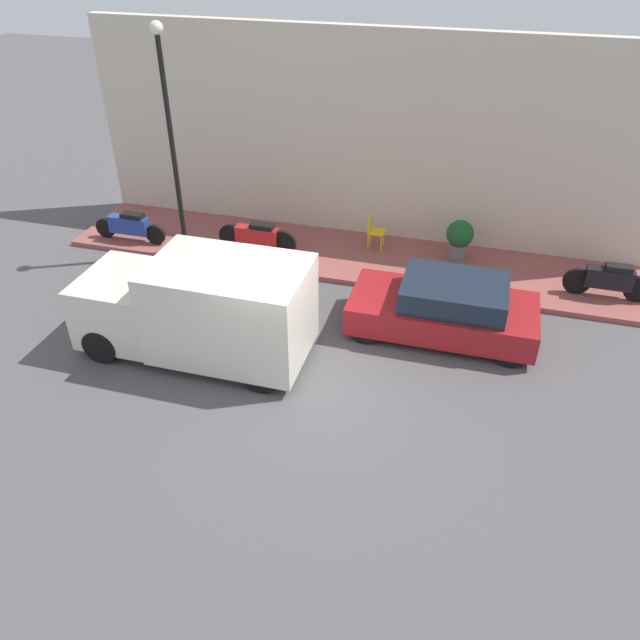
# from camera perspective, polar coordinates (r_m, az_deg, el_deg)

# --- Properties ---
(ground_plane) EXTENTS (60.00, 60.00, 0.00)m
(ground_plane) POSITION_cam_1_polar(r_m,az_deg,el_deg) (11.98, -2.70, -5.64)
(ground_plane) COLOR #514F51
(sidewalk) EXTENTS (2.63, 14.65, 0.13)m
(sidewalk) POSITION_cam_1_polar(r_m,az_deg,el_deg) (16.03, 2.93, 5.82)
(sidewalk) COLOR #934C47
(sidewalk) RESTS_ON ground_plane
(building_facade) EXTENTS (0.30, 14.65, 5.26)m
(building_facade) POSITION_cam_1_polar(r_m,az_deg,el_deg) (16.35, 4.42, 16.14)
(building_facade) COLOR beige
(building_facade) RESTS_ON ground_plane
(parked_car) EXTENTS (1.79, 3.83, 1.26)m
(parked_car) POSITION_cam_1_polar(r_m,az_deg,el_deg) (13.18, 11.37, 1.06)
(parked_car) COLOR maroon
(parked_car) RESTS_ON ground_plane
(delivery_van) EXTENTS (1.93, 4.55, 2.06)m
(delivery_van) POSITION_cam_1_polar(r_m,az_deg,el_deg) (12.38, -11.12, 1.12)
(delivery_van) COLOR silver
(delivery_van) RESTS_ON ground_plane
(motorcycle_red) EXTENTS (0.30, 2.07, 0.79)m
(motorcycle_red) POSITION_cam_1_polar(r_m,az_deg,el_deg) (16.00, -5.74, 7.66)
(motorcycle_red) COLOR #B21E1E
(motorcycle_red) RESTS_ON sidewalk
(motorcycle_black) EXTENTS (0.30, 1.91, 0.83)m
(motorcycle_black) POSITION_cam_1_polar(r_m,az_deg,el_deg) (15.41, 24.93, 3.36)
(motorcycle_black) COLOR black
(motorcycle_black) RESTS_ON sidewalk
(motorcycle_blue) EXTENTS (0.30, 2.00, 0.79)m
(motorcycle_blue) POSITION_cam_1_polar(r_m,az_deg,el_deg) (17.22, -17.00, 8.25)
(motorcycle_blue) COLOR navy
(motorcycle_blue) RESTS_ON sidewalk
(streetlamp) EXTENTS (0.29, 0.29, 5.42)m
(streetlamp) POSITION_cam_1_polar(r_m,az_deg,el_deg) (15.30, -13.62, 17.06)
(streetlamp) COLOR black
(streetlamp) RESTS_ON sidewalk
(potted_plant) EXTENTS (0.67, 0.67, 1.04)m
(potted_plant) POSITION_cam_1_polar(r_m,az_deg,el_deg) (15.86, 12.63, 7.36)
(potted_plant) COLOR slate
(potted_plant) RESTS_ON sidewalk
(cafe_chair) EXTENTS (0.40, 0.40, 0.85)m
(cafe_chair) POSITION_cam_1_polar(r_m,az_deg,el_deg) (16.16, 4.96, 8.22)
(cafe_chair) COLOR yellow
(cafe_chair) RESTS_ON sidewalk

